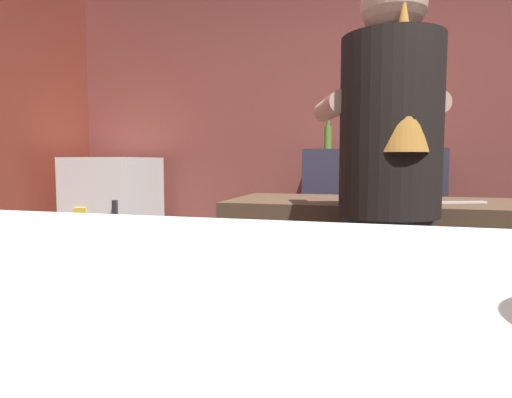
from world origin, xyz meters
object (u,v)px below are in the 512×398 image
at_px(bottle_vinegar, 421,136).
at_px(bottle_olive_oil, 382,138).
at_px(mixing_bowl, 394,196).
at_px(bottle_soy, 345,136).
at_px(bartender, 389,188).
at_px(bottle_hot_sauce, 328,136).
at_px(chefs_knife, 458,202).
at_px(mini_fridge, 114,229).

height_order(bottle_vinegar, bottle_olive_oil, bottle_vinegar).
bearing_deg(mixing_bowl, bottle_soy, 104.56).
height_order(bartender, bottle_hot_sauce, bartender).
relative_size(bottle_soy, bottle_vinegar, 1.01).
distance_m(mixing_bowl, bottle_olive_oil, 1.35).
xyz_separation_m(mixing_bowl, chefs_knife, (0.25, 0.06, -0.02)).
xyz_separation_m(mini_fridge, mixing_bowl, (2.07, -1.07, 0.39)).
bearing_deg(bottle_hot_sauce, bottle_olive_oil, 18.35).
bearing_deg(bottle_vinegar, mixing_bowl, -98.48).
distance_m(mini_fridge, chefs_knife, 2.56).
relative_size(mixing_bowl, bottle_olive_oil, 1.02).
bearing_deg(bottle_hot_sauce, mini_fridge, -175.95).
distance_m(bottle_soy, bottle_olive_oil, 0.29).
bearing_deg(bottle_vinegar, mini_fridge, -173.40).
xyz_separation_m(mixing_bowl, bottle_olive_oil, (-0.06, 1.31, 0.31)).
relative_size(bartender, mixing_bowl, 8.17).
relative_size(mini_fridge, chefs_knife, 4.68).
xyz_separation_m(mini_fridge, bottle_olive_oil, (2.02, 0.24, 0.70)).
relative_size(mini_fridge, mixing_bowl, 5.33).
relative_size(mixing_bowl, bottle_vinegar, 0.95).
distance_m(mixing_bowl, bottle_soy, 1.24).
bearing_deg(mixing_bowl, bottle_vinegar, 81.52).
bearing_deg(mixing_bowl, bottle_hot_sauce, 109.39).
xyz_separation_m(chefs_knife, bottle_soy, (-0.56, 1.11, 0.34)).
distance_m(bottle_soy, bottle_vinegar, 0.53).
bearing_deg(bottle_soy, mixing_bowl, -75.44).
relative_size(bottle_soy, bottle_hot_sauce, 0.99).
relative_size(chefs_knife, bottle_soy, 1.06).
bearing_deg(bottle_vinegar, bartender, -97.54).
height_order(mini_fridge, bottle_soy, bottle_soy).
height_order(mini_fridge, mixing_bowl, mini_fridge).
bearing_deg(mini_fridge, bottle_hot_sauce, 4.05).
height_order(mixing_bowl, chefs_knife, mixing_bowl).
bearing_deg(mini_fridge, bottle_vinegar, 6.60).
bearing_deg(bottle_vinegar, bottle_soy, -161.04).
distance_m(bartender, mixing_bowl, 0.35).
height_order(mixing_bowl, bottle_hot_sauce, bottle_hot_sauce).
distance_m(mixing_bowl, chefs_knife, 0.26).
xyz_separation_m(chefs_knife, bottle_vinegar, (-0.06, 1.28, 0.34)).
height_order(mixing_bowl, bottle_soy, bottle_soy).
xyz_separation_m(bartender, bottle_olive_oil, (-0.03, 1.66, 0.26)).
bearing_deg(bottle_soy, bartender, -79.54).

